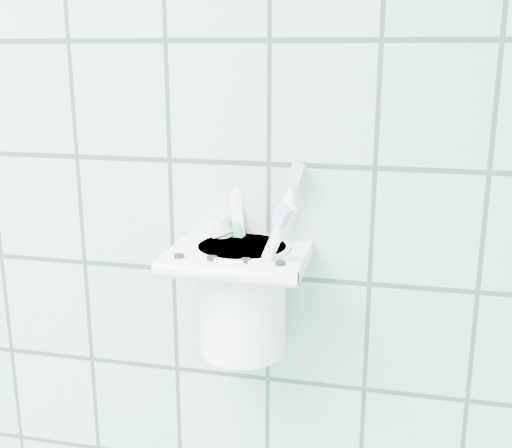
% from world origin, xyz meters
% --- Properties ---
extents(holder_bracket, '(0.14, 0.11, 0.04)m').
position_xyz_m(holder_bracket, '(0.64, 1.15, 1.29)').
color(holder_bracket, white).
rests_on(holder_bracket, wall_back).
extents(cup, '(0.10, 0.10, 0.12)m').
position_xyz_m(cup, '(0.64, 1.16, 1.24)').
color(cup, white).
rests_on(cup, holder_bracket).
extents(toothbrush_pink, '(0.04, 0.06, 0.22)m').
position_xyz_m(toothbrush_pink, '(0.64, 1.16, 1.30)').
color(toothbrush_pink, white).
rests_on(toothbrush_pink, cup).
extents(toothbrush_blue, '(0.05, 0.03, 0.20)m').
position_xyz_m(toothbrush_blue, '(0.64, 1.17, 1.29)').
color(toothbrush_blue, white).
rests_on(toothbrush_blue, cup).
extents(toothbrush_orange, '(0.08, 0.06, 0.18)m').
position_xyz_m(toothbrush_orange, '(0.63, 1.16, 1.29)').
color(toothbrush_orange, white).
rests_on(toothbrush_orange, cup).
extents(toothpaste_tube, '(0.07, 0.03, 0.14)m').
position_xyz_m(toothpaste_tube, '(0.65, 1.18, 1.27)').
color(toothpaste_tube, silver).
rests_on(toothpaste_tube, cup).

